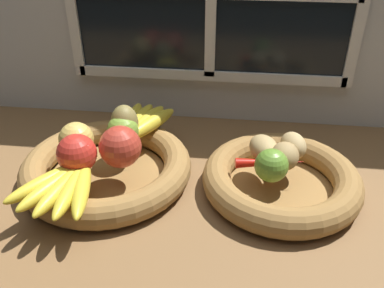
% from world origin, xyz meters
% --- Properties ---
extents(ground_plane, '(1.40, 0.90, 0.03)m').
position_xyz_m(ground_plane, '(0.00, 0.00, -0.01)').
color(ground_plane, brown).
extents(back_wall, '(1.40, 0.05, 0.55)m').
position_xyz_m(back_wall, '(0.00, 0.30, 0.28)').
color(back_wall, silver).
rests_on(back_wall, ground_plane).
extents(fruit_bowl_left, '(0.34, 0.34, 0.05)m').
position_xyz_m(fruit_bowl_left, '(-0.18, -0.00, 0.03)').
color(fruit_bowl_left, olive).
rests_on(fruit_bowl_left, ground_plane).
extents(fruit_bowl_right, '(0.30, 0.30, 0.05)m').
position_xyz_m(fruit_bowl_right, '(0.16, -0.00, 0.03)').
color(fruit_bowl_right, olive).
rests_on(fruit_bowl_right, ground_plane).
extents(apple_green_back, '(0.06, 0.06, 0.06)m').
position_xyz_m(apple_green_back, '(-0.15, 0.05, 0.09)').
color(apple_green_back, '#7AA338').
rests_on(apple_green_back, fruit_bowl_left).
extents(apple_red_front, '(0.07, 0.07, 0.07)m').
position_xyz_m(apple_red_front, '(-0.21, -0.05, 0.09)').
color(apple_red_front, red).
rests_on(apple_red_front, fruit_bowl_left).
extents(apple_golden_left, '(0.07, 0.07, 0.07)m').
position_xyz_m(apple_golden_left, '(-0.23, 0.00, 0.09)').
color(apple_golden_left, '#DBB756').
rests_on(apple_golden_left, fruit_bowl_left).
extents(apple_red_right, '(0.08, 0.08, 0.08)m').
position_xyz_m(apple_red_right, '(-0.14, -0.03, 0.09)').
color(apple_red_right, '#B73828').
rests_on(apple_red_right, fruit_bowl_left).
extents(pear_brown, '(0.07, 0.07, 0.08)m').
position_xyz_m(pear_brown, '(-0.15, 0.06, 0.09)').
color(pear_brown, olive).
rests_on(pear_brown, fruit_bowl_left).
extents(banana_bunch_front, '(0.16, 0.17, 0.03)m').
position_xyz_m(banana_bunch_front, '(-0.22, -0.12, 0.07)').
color(banana_bunch_front, yellow).
rests_on(banana_bunch_front, fruit_bowl_left).
extents(banana_bunch_back, '(0.11, 0.18, 0.03)m').
position_xyz_m(banana_bunch_back, '(-0.13, 0.11, 0.07)').
color(banana_bunch_back, yellow).
rests_on(banana_bunch_back, fruit_bowl_left).
extents(potato_oblong, '(0.07, 0.09, 0.05)m').
position_xyz_m(potato_oblong, '(0.13, 0.03, 0.08)').
color(potato_oblong, tan).
rests_on(potato_oblong, fruit_bowl_right).
extents(potato_back, '(0.06, 0.08, 0.05)m').
position_xyz_m(potato_back, '(0.18, 0.04, 0.08)').
color(potato_back, tan).
rests_on(potato_back, fruit_bowl_right).
extents(potato_large, '(0.06, 0.07, 0.05)m').
position_xyz_m(potato_large, '(0.16, -0.00, 0.08)').
color(potato_large, '#A38451').
rests_on(potato_large, fruit_bowl_right).
extents(lime_near, '(0.06, 0.06, 0.06)m').
position_xyz_m(lime_near, '(0.14, -0.04, 0.08)').
color(lime_near, olive).
rests_on(lime_near, fruit_bowl_right).
extents(chili_pepper, '(0.13, 0.04, 0.02)m').
position_xyz_m(chili_pepper, '(0.14, -0.00, 0.06)').
color(chili_pepper, red).
rests_on(chili_pepper, fruit_bowl_right).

